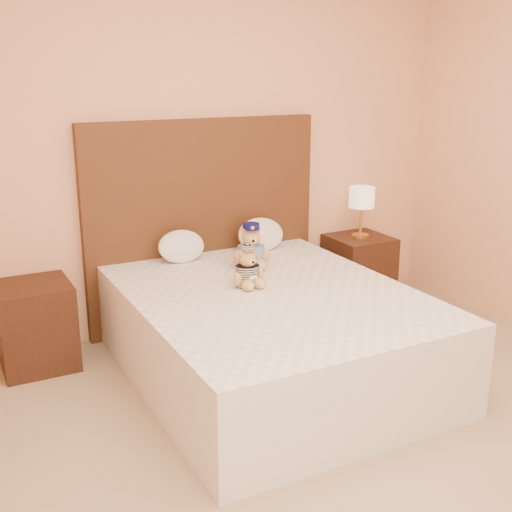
{
  "coord_description": "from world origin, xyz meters",
  "views": [
    {
      "loc": [
        -1.75,
        -1.97,
        1.84
      ],
      "look_at": [
        0.03,
        1.45,
        0.7
      ],
      "focal_mm": 45.0,
      "sensor_mm": 36.0,
      "label": 1
    }
  ],
  "objects_px": {
    "pillow_left": "(181,245)",
    "nightstand_right": "(358,270)",
    "lamp": "(362,200)",
    "pillow_right": "(261,233)",
    "teddy_police": "(251,246)",
    "teddy_prisoner": "(248,267)",
    "bed": "(270,334)",
    "nightstand_left": "(36,325)"
  },
  "relations": [
    {
      "from": "teddy_police",
      "to": "pillow_right",
      "type": "distance_m",
      "value": 0.43
    },
    {
      "from": "lamp",
      "to": "teddy_prisoner",
      "type": "relative_size",
      "value": 1.63
    },
    {
      "from": "pillow_left",
      "to": "pillow_right",
      "type": "height_order",
      "value": "pillow_right"
    },
    {
      "from": "nightstand_left",
      "to": "pillow_left",
      "type": "height_order",
      "value": "pillow_left"
    },
    {
      "from": "pillow_left",
      "to": "pillow_right",
      "type": "xyz_separation_m",
      "value": [
        0.62,
        0.0,
        0.01
      ]
    },
    {
      "from": "bed",
      "to": "teddy_police",
      "type": "bearing_deg",
      "value": 76.14
    },
    {
      "from": "bed",
      "to": "pillow_right",
      "type": "bearing_deg",
      "value": 65.67
    },
    {
      "from": "teddy_prisoner",
      "to": "nightstand_right",
      "type": "bearing_deg",
      "value": 22.27
    },
    {
      "from": "bed",
      "to": "nightstand_right",
      "type": "bearing_deg",
      "value": 32.62
    },
    {
      "from": "bed",
      "to": "pillow_right",
      "type": "xyz_separation_m",
      "value": [
        0.38,
        0.83,
        0.4
      ]
    },
    {
      "from": "teddy_police",
      "to": "pillow_left",
      "type": "relative_size",
      "value": 0.9
    },
    {
      "from": "bed",
      "to": "teddy_prisoner",
      "type": "height_order",
      "value": "teddy_prisoner"
    },
    {
      "from": "teddy_police",
      "to": "teddy_prisoner",
      "type": "xyz_separation_m",
      "value": [
        -0.2,
        -0.34,
        -0.03
      ]
    },
    {
      "from": "nightstand_left",
      "to": "lamp",
      "type": "distance_m",
      "value": 2.56
    },
    {
      "from": "bed",
      "to": "pillow_left",
      "type": "xyz_separation_m",
      "value": [
        -0.24,
        0.83,
        0.39
      ]
    },
    {
      "from": "teddy_police",
      "to": "pillow_right",
      "type": "bearing_deg",
      "value": 69.83
    },
    {
      "from": "nightstand_right",
      "to": "lamp",
      "type": "bearing_deg",
      "value": 180.0
    },
    {
      "from": "pillow_left",
      "to": "pillow_right",
      "type": "bearing_deg",
      "value": 0.0
    },
    {
      "from": "teddy_prisoner",
      "to": "pillow_right",
      "type": "distance_m",
      "value": 0.82
    },
    {
      "from": "lamp",
      "to": "teddy_prisoner",
      "type": "height_order",
      "value": "lamp"
    },
    {
      "from": "pillow_left",
      "to": "nightstand_right",
      "type": "bearing_deg",
      "value": -1.15
    },
    {
      "from": "lamp",
      "to": "pillow_right",
      "type": "xyz_separation_m",
      "value": [
        -0.87,
        0.03,
        -0.17
      ]
    },
    {
      "from": "nightstand_left",
      "to": "teddy_police",
      "type": "xyz_separation_m",
      "value": [
        1.37,
        -0.31,
        0.42
      ]
    },
    {
      "from": "nightstand_left",
      "to": "teddy_police",
      "type": "bearing_deg",
      "value": -12.81
    },
    {
      "from": "teddy_police",
      "to": "teddy_prisoner",
      "type": "relative_size",
      "value": 1.21
    },
    {
      "from": "bed",
      "to": "nightstand_left",
      "type": "relative_size",
      "value": 3.64
    },
    {
      "from": "nightstand_right",
      "to": "pillow_left",
      "type": "xyz_separation_m",
      "value": [
        -1.49,
        0.03,
        0.39
      ]
    },
    {
      "from": "bed",
      "to": "lamp",
      "type": "height_order",
      "value": "lamp"
    },
    {
      "from": "lamp",
      "to": "pillow_left",
      "type": "distance_m",
      "value": 1.51
    },
    {
      "from": "teddy_prisoner",
      "to": "pillow_right",
      "type": "height_order",
      "value": "pillow_right"
    },
    {
      "from": "teddy_prisoner",
      "to": "teddy_police",
      "type": "bearing_deg",
      "value": 55.79
    },
    {
      "from": "nightstand_left",
      "to": "nightstand_right",
      "type": "distance_m",
      "value": 2.5
    },
    {
      "from": "nightstand_left",
      "to": "pillow_left",
      "type": "distance_m",
      "value": 1.08
    },
    {
      "from": "teddy_prisoner",
      "to": "lamp",
      "type": "bearing_deg",
      "value": 22.27
    },
    {
      "from": "teddy_police",
      "to": "pillow_right",
      "type": "xyz_separation_m",
      "value": [
        0.25,
        0.34,
        -0.02
      ]
    },
    {
      "from": "pillow_left",
      "to": "lamp",
      "type": "bearing_deg",
      "value": -1.15
    },
    {
      "from": "pillow_left",
      "to": "teddy_prisoner",
      "type": "bearing_deg",
      "value": -76.43
    },
    {
      "from": "nightstand_left",
      "to": "teddy_prisoner",
      "type": "height_order",
      "value": "teddy_prisoner"
    },
    {
      "from": "teddy_prisoner",
      "to": "pillow_left",
      "type": "distance_m",
      "value": 0.7
    },
    {
      "from": "nightstand_left",
      "to": "nightstand_right",
      "type": "xyz_separation_m",
      "value": [
        2.5,
        0.0,
        0.0
      ]
    },
    {
      "from": "pillow_left",
      "to": "pillow_right",
      "type": "distance_m",
      "value": 0.62
    },
    {
      "from": "teddy_police",
      "to": "lamp",
      "type": "bearing_deg",
      "value": 31.96
    }
  ]
}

